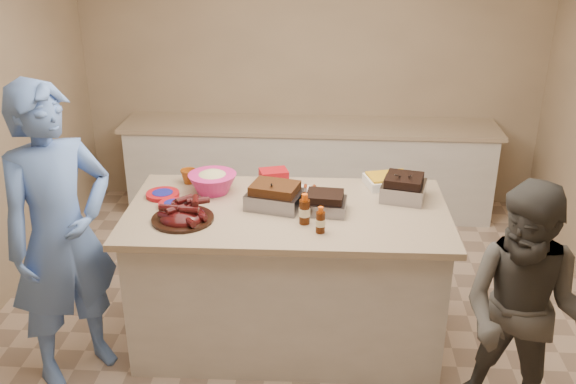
# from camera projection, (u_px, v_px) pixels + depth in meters

# --- Properties ---
(room) EXTENTS (4.50, 5.00, 2.70)m
(room) POSITION_uv_depth(u_px,v_px,m) (296.00, 341.00, 4.49)
(room) COLOR tan
(room) RESTS_ON ground
(back_counter) EXTENTS (3.60, 0.64, 0.90)m
(back_counter) POSITION_uv_depth(u_px,v_px,m) (309.00, 168.00, 6.32)
(back_counter) COLOR beige
(back_counter) RESTS_ON ground
(island) EXTENTS (2.11, 1.14, 0.99)m
(island) POSITION_uv_depth(u_px,v_px,m) (288.00, 335.00, 4.56)
(island) COLOR beige
(island) RESTS_ON ground
(rib_platter) EXTENTS (0.49, 0.49, 0.16)m
(rib_platter) POSITION_uv_depth(u_px,v_px,m) (183.00, 220.00, 4.01)
(rib_platter) COLOR #450C0C
(rib_platter) RESTS_ON island
(pulled_pork_tray) EXTENTS (0.40, 0.34, 0.10)m
(pulled_pork_tray) POSITION_uv_depth(u_px,v_px,m) (275.00, 207.00, 4.20)
(pulled_pork_tray) COLOR #47230F
(pulled_pork_tray) RESTS_ON island
(brisket_tray) EXTENTS (0.29, 0.25, 0.08)m
(brisket_tray) POSITION_uv_depth(u_px,v_px,m) (324.00, 212.00, 4.13)
(brisket_tray) COLOR black
(brisket_tray) RESTS_ON island
(roasting_pan) EXTENTS (0.34, 0.34, 0.11)m
(roasting_pan) POSITION_uv_depth(u_px,v_px,m) (403.00, 198.00, 4.32)
(roasting_pan) COLOR gray
(roasting_pan) RESTS_ON island
(coleslaw_bowl) EXTENTS (0.34, 0.34, 0.23)m
(coleslaw_bowl) POSITION_uv_depth(u_px,v_px,m) (213.00, 192.00, 4.42)
(coleslaw_bowl) COLOR #CF2476
(coleslaw_bowl) RESTS_ON island
(sausage_plate) EXTENTS (0.34, 0.34, 0.05)m
(sausage_plate) POSITION_uv_depth(u_px,v_px,m) (298.00, 194.00, 4.38)
(sausage_plate) COLOR silver
(sausage_plate) RESTS_ON island
(mac_cheese_dish) EXTENTS (0.37, 0.31, 0.08)m
(mac_cheese_dish) POSITION_uv_depth(u_px,v_px,m) (388.00, 185.00, 4.53)
(mac_cheese_dish) COLOR gold
(mac_cheese_dish) RESTS_ON island
(bbq_bottle_a) EXTENTS (0.07, 0.07, 0.20)m
(bbq_bottle_a) POSITION_uv_depth(u_px,v_px,m) (304.00, 223.00, 3.97)
(bbq_bottle_a) COLOR #3A1604
(bbq_bottle_a) RESTS_ON island
(bbq_bottle_b) EXTENTS (0.06, 0.06, 0.17)m
(bbq_bottle_b) POSITION_uv_depth(u_px,v_px,m) (320.00, 232.00, 3.86)
(bbq_bottle_b) COLOR #3A1604
(bbq_bottle_b) RESTS_ON island
(mustard_bottle) EXTENTS (0.05, 0.05, 0.13)m
(mustard_bottle) POSITION_uv_depth(u_px,v_px,m) (271.00, 196.00, 4.35)
(mustard_bottle) COLOR #EDBE00
(mustard_bottle) RESTS_ON island
(sauce_bowl) EXTENTS (0.14, 0.04, 0.14)m
(sauce_bowl) POSITION_uv_depth(u_px,v_px,m) (267.00, 201.00, 4.29)
(sauce_bowl) COLOR silver
(sauce_bowl) RESTS_ON island
(plate_stack_large) EXTENTS (0.23, 0.23, 0.03)m
(plate_stack_large) POSITION_uv_depth(u_px,v_px,m) (163.00, 196.00, 4.35)
(plate_stack_large) COLOR #A61016
(plate_stack_large) RESTS_ON island
(plate_stack_small) EXTENTS (0.20, 0.20, 0.03)m
(plate_stack_small) POSITION_uv_depth(u_px,v_px,m) (174.00, 207.00, 4.20)
(plate_stack_small) COLOR #A61016
(plate_stack_small) RESTS_ON island
(plastic_cup) EXTENTS (0.11, 0.11, 0.11)m
(plastic_cup) POSITION_uv_depth(u_px,v_px,m) (189.00, 183.00, 4.57)
(plastic_cup) COLOR #974911
(plastic_cup) RESTS_ON island
(basket_stack) EXTENTS (0.23, 0.19, 0.10)m
(basket_stack) POSITION_uv_depth(u_px,v_px,m) (274.00, 182.00, 4.58)
(basket_stack) COLOR #A61016
(basket_stack) RESTS_ON island
(guest_blue) EXTENTS (1.90, 1.82, 0.46)m
(guest_blue) POSITION_uv_depth(u_px,v_px,m) (82.00, 366.00, 4.25)
(guest_blue) COLOR #5B83D2
(guest_blue) RESTS_ON ground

